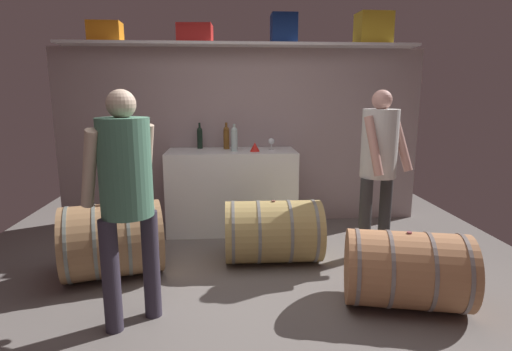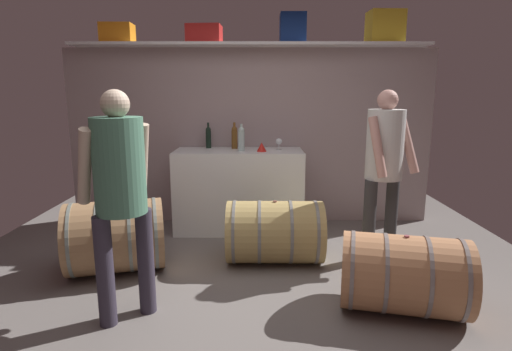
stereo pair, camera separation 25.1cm
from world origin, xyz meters
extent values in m
cube|color=#69625F|center=(0.00, 0.53, -0.01)|extent=(5.62, 7.47, 0.02)
cube|color=gray|center=(0.00, 2.13, 1.06)|extent=(4.42, 0.10, 2.12)
cube|color=silver|center=(0.00, 1.98, 2.14)|extent=(4.07, 0.40, 0.03)
cube|color=orange|center=(-1.51, 1.98, 2.26)|extent=(0.36, 0.27, 0.22)
cube|color=red|center=(-0.52, 1.98, 2.25)|extent=(0.40, 0.31, 0.20)
cube|color=navy|center=(0.49, 1.98, 2.31)|extent=(0.29, 0.28, 0.32)
cube|color=yellow|center=(1.54, 1.98, 2.33)|extent=(0.39, 0.31, 0.35)
cube|color=white|center=(-0.13, 1.76, 0.47)|extent=(1.47, 0.62, 0.95)
cylinder|color=brown|center=(-0.19, 1.91, 1.06)|extent=(0.07, 0.07, 0.22)
sphere|color=brown|center=(-0.19, 1.91, 1.18)|extent=(0.07, 0.07, 0.07)
cylinder|color=brown|center=(-0.19, 1.91, 1.22)|extent=(0.03, 0.03, 0.07)
cylinder|color=#ACC5C2|center=(-0.10, 1.71, 1.06)|extent=(0.07, 0.07, 0.22)
sphere|color=#ACC5C2|center=(-0.10, 1.71, 1.18)|extent=(0.07, 0.07, 0.07)
cylinder|color=#ACC5C2|center=(-0.10, 1.71, 1.22)|extent=(0.03, 0.03, 0.06)
cylinder|color=black|center=(-0.50, 1.97, 1.05)|extent=(0.06, 0.06, 0.21)
sphere|color=black|center=(-0.50, 1.97, 1.17)|extent=(0.06, 0.06, 0.06)
cylinder|color=black|center=(-0.50, 1.97, 1.21)|extent=(0.03, 0.03, 0.08)
cylinder|color=white|center=(0.33, 1.79, 0.95)|extent=(0.07, 0.07, 0.00)
cylinder|color=white|center=(0.33, 1.79, 0.99)|extent=(0.01, 0.01, 0.07)
sphere|color=white|center=(0.33, 1.79, 1.05)|extent=(0.07, 0.07, 0.07)
sphere|color=maroon|center=(0.33, 1.79, 1.04)|extent=(0.05, 0.05, 0.05)
cone|color=red|center=(0.13, 1.67, 1.00)|extent=(0.11, 0.11, 0.10)
cylinder|color=#98714C|center=(-1.20, 0.59, 0.33)|extent=(0.97, 0.84, 0.64)
cylinder|color=slate|center=(-1.53, 0.50, 0.33)|extent=(0.20, 0.64, 0.66)
cylinder|color=slate|center=(-1.32, 0.56, 0.33)|extent=(0.20, 0.64, 0.66)
cylinder|color=slate|center=(-1.07, 0.63, 0.33)|extent=(0.20, 0.64, 0.66)
cylinder|color=slate|center=(-0.86, 0.69, 0.33)|extent=(0.20, 0.64, 0.66)
cylinder|color=brown|center=(-1.20, 0.59, 0.66)|extent=(0.04, 0.04, 0.01)
cylinder|color=#AD754D|center=(1.15, -0.11, 0.29)|extent=(0.99, 0.76, 0.57)
cylinder|color=slate|center=(0.79, -0.03, 0.29)|extent=(0.16, 0.58, 0.58)
cylinder|color=slate|center=(1.01, -0.08, 0.29)|extent=(0.16, 0.58, 0.58)
cylinder|color=slate|center=(1.29, -0.14, 0.29)|extent=(0.16, 0.58, 0.58)
cylinder|color=slate|center=(1.51, -0.20, 0.29)|extent=(0.16, 0.58, 0.58)
cylinder|color=#92454B|center=(1.15, -0.11, 0.58)|extent=(0.04, 0.04, 0.01)
cylinder|color=tan|center=(0.25, 0.80, 0.30)|extent=(0.91, 0.60, 0.59)
cylinder|color=slate|center=(-0.13, 0.80, 0.30)|extent=(0.03, 0.60, 0.60)
cylinder|color=slate|center=(0.10, 0.80, 0.30)|extent=(0.03, 0.60, 0.60)
cylinder|color=slate|center=(0.39, 0.80, 0.30)|extent=(0.03, 0.60, 0.60)
cylinder|color=slate|center=(0.63, 0.80, 0.30)|extent=(0.03, 0.60, 0.60)
cylinder|color=brown|center=(0.25, 0.80, 0.60)|extent=(0.04, 0.04, 0.01)
cylinder|color=red|center=(-1.23, 0.59, 0.69)|extent=(0.07, 0.07, 0.06)
cylinder|color=#2F2F31|center=(1.15, 0.84, 0.40)|extent=(0.12, 0.12, 0.79)
cylinder|color=#2F2F31|center=(1.41, 0.99, 0.40)|extent=(0.12, 0.12, 0.79)
cylinder|color=silver|center=(1.28, 0.91, 1.12)|extent=(0.34, 0.34, 0.65)
sphere|color=tan|center=(1.28, 0.91, 1.53)|extent=(0.19, 0.19, 0.19)
cylinder|color=tan|center=(1.16, 0.73, 1.12)|extent=(0.19, 0.25, 0.55)
cylinder|color=tan|center=(1.50, 0.92, 1.12)|extent=(0.21, 0.29, 0.54)
cylinder|color=#312B39|center=(-0.73, -0.11, 0.39)|extent=(0.12, 0.12, 0.79)
cylinder|color=#312B39|center=(-0.96, -0.29, 0.39)|extent=(0.12, 0.12, 0.79)
cylinder|color=#44725B|center=(-0.85, -0.20, 1.11)|extent=(0.34, 0.34, 0.65)
sphere|color=tan|center=(-0.85, -0.20, 1.52)|extent=(0.19, 0.19, 0.19)
cylinder|color=tan|center=(-0.75, 0.00, 1.11)|extent=(0.19, 0.21, 0.55)
cylinder|color=tan|center=(-1.06, -0.24, 1.11)|extent=(0.23, 0.27, 0.54)
camera|label=1|loc=(-0.18, -2.87, 1.59)|focal=28.54mm
camera|label=2|loc=(0.07, -2.88, 1.59)|focal=28.54mm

